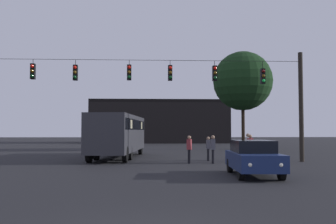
% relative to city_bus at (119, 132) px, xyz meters
% --- Properties ---
extents(ground_plane, '(168.00, 168.00, 0.00)m').
position_rel_city_bus_xyz_m(ground_plane, '(2.10, 3.88, -1.87)').
color(ground_plane, black).
rests_on(ground_plane, ground).
extents(overhead_signal_span, '(19.58, 0.44, 6.90)m').
position_rel_city_bus_xyz_m(overhead_signal_span, '(2.10, -4.02, 2.35)').
color(overhead_signal_span, black).
rests_on(overhead_signal_span, ground).
extents(city_bus, '(3.46, 11.18, 3.00)m').
position_rel_city_bus_xyz_m(city_bus, '(0.00, 0.00, 0.00)').
color(city_bus, '#2D2D33').
rests_on(city_bus, ground).
extents(car_near_right, '(2.05, 4.42, 1.52)m').
position_rel_city_bus_xyz_m(car_near_right, '(6.65, -11.30, -1.07)').
color(car_near_right, navy).
rests_on(car_near_right, ground).
extents(pedestrian_crossing_left, '(0.25, 0.37, 1.55)m').
position_rel_city_bus_xyz_m(pedestrian_crossing_left, '(5.98, -3.13, -1.00)').
color(pedestrian_crossing_left, black).
rests_on(pedestrian_crossing_left, ground).
extents(pedestrian_crossing_center, '(0.26, 0.37, 1.66)m').
position_rel_city_bus_xyz_m(pedestrian_crossing_center, '(5.94, -5.17, -0.93)').
color(pedestrian_crossing_center, black).
rests_on(pedestrian_crossing_center, ground).
extents(pedestrian_crossing_right, '(0.32, 0.41, 1.71)m').
position_rel_city_bus_xyz_m(pedestrian_crossing_right, '(8.44, -4.15, -0.90)').
color(pedestrian_crossing_right, black).
rests_on(pedestrian_crossing_right, ground).
extents(pedestrian_near_bus, '(0.27, 0.38, 1.76)m').
position_rel_city_bus_xyz_m(pedestrian_near_bus, '(8.65, -2.79, -0.86)').
color(pedestrian_near_bus, black).
rests_on(pedestrian_near_bus, ground).
extents(pedestrian_trailing, '(0.34, 0.42, 1.64)m').
position_rel_city_bus_xyz_m(pedestrian_trailing, '(4.56, -4.91, -0.94)').
color(pedestrian_trailing, black).
rests_on(pedestrian_trailing, ground).
extents(corner_building, '(21.79, 10.55, 6.81)m').
position_rel_city_bus_xyz_m(corner_building, '(3.81, 35.60, 1.54)').
color(corner_building, black).
rests_on(corner_building, ground).
extents(tree_left_silhouette, '(6.21, 6.21, 10.28)m').
position_rel_city_bus_xyz_m(tree_left_silhouette, '(11.97, 11.82, 5.29)').
color(tree_left_silhouette, black).
rests_on(tree_left_silhouette, ground).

